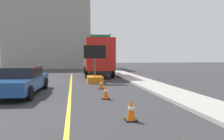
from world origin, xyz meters
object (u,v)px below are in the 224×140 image
(highway_guide_sign, at_px, (105,45))
(traffic_cone_far_lane, at_px, (106,92))
(arrow_board_trailer, at_px, (95,76))
(traffic_cone_curbside, at_px, (101,84))
(box_truck, at_px, (98,57))
(pickup_car, at_px, (20,80))
(traffic_cone_mid_lane, at_px, (131,110))

(highway_guide_sign, distance_m, traffic_cone_far_lane, 20.62)
(arrow_board_trailer, relative_size, traffic_cone_curbside, 4.58)
(box_truck, xyz_separation_m, highway_guide_sign, (1.89, 8.82, 1.56))
(traffic_cone_far_lane, bearing_deg, pickup_car, 153.06)
(box_truck, relative_size, pickup_car, 1.41)
(box_truck, distance_m, pickup_car, 10.61)
(pickup_car, xyz_separation_m, highway_guide_sign, (6.89, 18.12, 2.72))
(pickup_car, distance_m, traffic_cone_far_lane, 4.61)
(traffic_cone_curbside, bearing_deg, traffic_cone_far_lane, -92.98)
(pickup_car, height_order, traffic_cone_far_lane, pickup_car)
(arrow_board_trailer, xyz_separation_m, traffic_cone_curbside, (0.04, -3.29, -0.19))
(traffic_cone_mid_lane, height_order, traffic_cone_far_lane, traffic_cone_far_lane)
(highway_guide_sign, xyz_separation_m, traffic_cone_curbside, (-2.63, -17.15, -3.13))
(pickup_car, xyz_separation_m, traffic_cone_far_lane, (4.10, -2.08, -0.36))
(box_truck, height_order, highway_guide_sign, highway_guide_sign)
(arrow_board_trailer, distance_m, traffic_cone_curbside, 3.29)
(box_truck, distance_m, highway_guide_sign, 9.16)
(pickup_car, height_order, traffic_cone_mid_lane, pickup_car)
(box_truck, height_order, traffic_cone_curbside, box_truck)
(box_truck, height_order, traffic_cone_mid_lane, box_truck)
(arrow_board_trailer, bearing_deg, traffic_cone_mid_lane, -89.15)
(arrow_board_trailer, xyz_separation_m, traffic_cone_mid_lane, (0.14, -9.73, -0.15))
(box_truck, relative_size, highway_guide_sign, 1.49)
(pickup_car, height_order, highway_guide_sign, highway_guide_sign)
(arrow_board_trailer, height_order, pickup_car, arrow_board_trailer)
(arrow_board_trailer, bearing_deg, traffic_cone_curbside, -89.29)
(box_truck, bearing_deg, pickup_car, -118.27)
(highway_guide_sign, height_order, traffic_cone_curbside, highway_guide_sign)
(box_truck, bearing_deg, traffic_cone_mid_lane, -92.48)
(box_truck, xyz_separation_m, traffic_cone_curbside, (-0.74, -8.32, -1.57))
(traffic_cone_curbside, bearing_deg, arrow_board_trailer, 90.71)
(highway_guide_sign, bearing_deg, traffic_cone_far_lane, -97.87)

